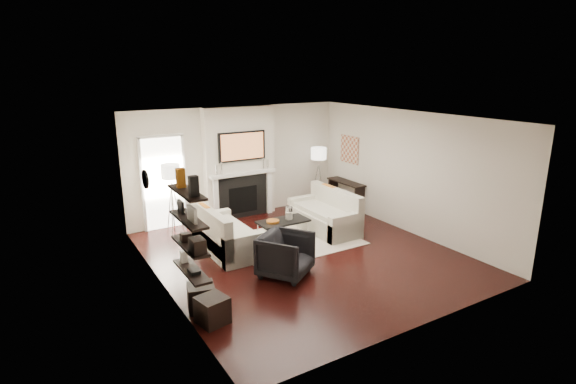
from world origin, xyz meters
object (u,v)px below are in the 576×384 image
loveseat_right_base (324,221)px  ottoman_near (201,297)px  coffee_table (283,221)px  lamp_right_shade (319,153)px  loveseat_left_base (227,241)px  armchair (286,253)px  lamp_left_shade (170,171)px

loveseat_right_base → ottoman_near: 4.10m
coffee_table → lamp_right_shade: (1.96, 1.51, 1.05)m
loveseat_right_base → lamp_right_shade: (0.88, 1.50, 1.24)m
loveseat_left_base → armchair: 1.65m
armchair → ottoman_near: 1.75m
loveseat_right_base → lamp_left_shade: lamp_left_shade is taller
coffee_table → lamp_right_shade: bearing=37.5°
armchair → lamp_right_shade: bearing=12.5°
loveseat_left_base → ottoman_near: loveseat_left_base is taller
loveseat_left_base → lamp_right_shade: (3.26, 1.48, 1.24)m
armchair → coffee_table: bearing=26.2°
lamp_left_shade → armchair: bearing=-69.9°
loveseat_left_base → coffee_table: (1.30, -0.03, 0.19)m
lamp_left_shade → loveseat_right_base: bearing=-25.2°
loveseat_left_base → lamp_left_shade: bearing=114.7°
loveseat_left_base → loveseat_right_base: (2.37, -0.02, 0.00)m
loveseat_right_base → armchair: 2.49m
armchair → lamp_right_shade: lamp_right_shade is taller
armchair → lamp_left_shade: (-1.08, 2.97, 1.03)m
ottoman_near → loveseat_right_base: bearing=27.3°
lamp_left_shade → ottoman_near: (-0.62, -3.30, -1.25)m
loveseat_left_base → lamp_right_shade: bearing=24.4°
loveseat_left_base → armchair: armchair is taller
lamp_left_shade → ottoman_near: 3.58m
coffee_table → ottoman_near: bearing=-143.8°
loveseat_left_base → coffee_table: bearing=-1.2°
lamp_left_shade → lamp_right_shade: size_ratio=1.00×
armchair → ottoman_near: (-1.70, -0.33, -0.22)m
coffee_table → lamp_left_shade: size_ratio=2.75×
loveseat_right_base → lamp_left_shade: 3.56m
ottoman_near → loveseat_left_base: bearing=56.4°
coffee_table → armchair: (-0.86, -1.54, 0.02)m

